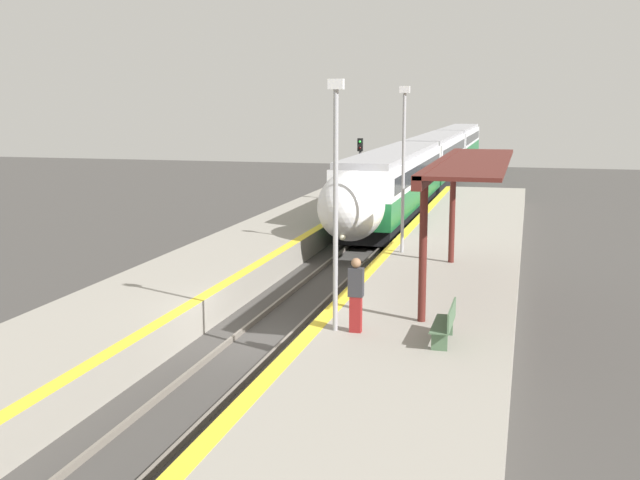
# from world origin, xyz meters

# --- Properties ---
(ground_plane) EXTENTS (120.00, 120.00, 0.00)m
(ground_plane) POSITION_xyz_m (0.00, 0.00, 0.00)
(ground_plane) COLOR #423F3D
(rail_left) EXTENTS (0.08, 90.00, 0.15)m
(rail_left) POSITION_xyz_m (-0.72, 0.00, 0.07)
(rail_left) COLOR slate
(rail_left) RESTS_ON ground_plane
(rail_right) EXTENTS (0.08, 90.00, 0.15)m
(rail_right) POSITION_xyz_m (0.72, 0.00, 0.07)
(rail_right) COLOR slate
(rail_right) RESTS_ON ground_plane
(train) EXTENTS (2.79, 60.70, 3.84)m
(train) POSITION_xyz_m (0.00, 39.75, 2.20)
(train) COLOR black
(train) RESTS_ON ground_plane
(platform_right) EXTENTS (4.94, 64.00, 0.96)m
(platform_right) POSITION_xyz_m (4.21, 0.00, 0.47)
(platform_right) COLOR gray
(platform_right) RESTS_ON ground_plane
(platform_left) EXTENTS (4.02, 64.00, 0.96)m
(platform_left) POSITION_xyz_m (-3.75, 0.00, 0.47)
(platform_left) COLOR gray
(platform_left) RESTS_ON ground_plane
(platform_bench) EXTENTS (0.44, 1.67, 0.89)m
(platform_bench) POSITION_xyz_m (5.18, -1.93, 1.42)
(platform_bench) COLOR #4C6B4C
(platform_bench) RESTS_ON platform_right
(person_waiting) EXTENTS (0.36, 0.24, 1.81)m
(person_waiting) POSITION_xyz_m (2.99, -1.60, 1.90)
(person_waiting) COLOR maroon
(person_waiting) RESTS_ON platform_right
(railway_signal) EXTENTS (0.28, 0.28, 4.40)m
(railway_signal) POSITION_xyz_m (-2.06, 22.89, 2.69)
(railway_signal) COLOR #59595E
(railway_signal) RESTS_ON ground_plane
(lamppost_near) EXTENTS (0.36, 0.20, 5.98)m
(lamppost_near) POSITION_xyz_m (2.48, -1.59, 4.34)
(lamppost_near) COLOR #9E9EA3
(lamppost_near) RESTS_ON platform_right
(lamppost_mid) EXTENTS (0.36, 0.20, 5.98)m
(lamppost_mid) POSITION_xyz_m (2.48, 8.82, 4.34)
(lamppost_mid) COLOR #9E9EA3
(lamppost_mid) RESTS_ON platform_right
(station_canopy) EXTENTS (2.02, 10.67, 3.81)m
(station_canopy) POSITION_xyz_m (4.97, 3.59, 4.50)
(station_canopy) COLOR #511E19
(station_canopy) RESTS_ON platform_right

